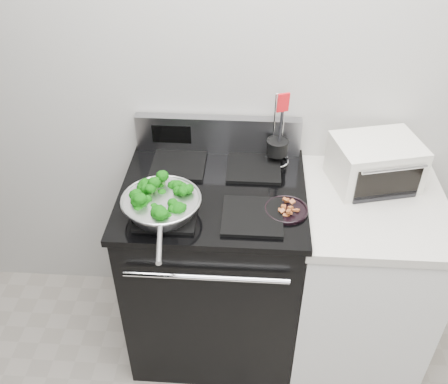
# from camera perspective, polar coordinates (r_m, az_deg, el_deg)

# --- Properties ---
(back_wall) EXTENTS (4.00, 0.02, 2.70)m
(back_wall) POSITION_cam_1_polar(r_m,az_deg,el_deg) (2.21, 7.35, 13.65)
(back_wall) COLOR #B6B3AC
(back_wall) RESTS_ON ground
(gas_range) EXTENTS (0.79, 0.69, 1.13)m
(gas_range) POSITION_cam_1_polar(r_m,az_deg,el_deg) (2.43, -1.11, -8.42)
(gas_range) COLOR black
(gas_range) RESTS_ON floor
(counter) EXTENTS (0.62, 0.68, 0.92)m
(counter) POSITION_cam_1_polar(r_m,az_deg,el_deg) (2.50, 14.98, -9.35)
(counter) COLOR white
(counter) RESTS_ON floor
(skillet) EXTENTS (0.32, 0.50, 0.07)m
(skillet) POSITION_cam_1_polar(r_m,az_deg,el_deg) (1.97, -7.15, -1.44)
(skillet) COLOR silver
(skillet) RESTS_ON gas_range
(broccoli_pile) EXTENTS (0.25, 0.25, 0.09)m
(broccoli_pile) POSITION_cam_1_polar(r_m,az_deg,el_deg) (1.96, -7.19, -0.98)
(broccoli_pile) COLOR black
(broccoli_pile) RESTS_ON skillet
(bacon_plate) EXTENTS (0.18, 0.18, 0.04)m
(bacon_plate) POSITION_cam_1_polar(r_m,az_deg,el_deg) (2.01, 7.14, -1.80)
(bacon_plate) COLOR black
(bacon_plate) RESTS_ON gas_range
(utensil_holder) EXTENTS (0.11, 0.11, 0.35)m
(utensil_holder) POSITION_cam_1_polar(r_m,az_deg,el_deg) (2.27, 6.09, 4.74)
(utensil_holder) COLOR silver
(utensil_holder) RESTS_ON gas_range
(toaster_oven) EXTENTS (0.41, 0.35, 0.20)m
(toaster_oven) POSITION_cam_1_polar(r_m,az_deg,el_deg) (2.25, 16.87, 3.20)
(toaster_oven) COLOR silver
(toaster_oven) RESTS_ON counter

